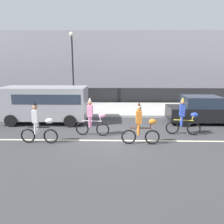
{
  "coord_description": "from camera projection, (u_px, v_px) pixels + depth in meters",
  "views": [
    {
      "loc": [
        0.12,
        -10.22,
        3.53
      ],
      "look_at": [
        -0.15,
        1.2,
        1.0
      ],
      "focal_mm": 35.0,
      "sensor_mm": 36.0,
      "label": 1
    }
  ],
  "objects": [
    {
      "name": "ground_plane",
      "position": [
        114.0,
        137.0,
        10.74
      ],
      "size": [
        80.0,
        80.0,
        0.0
      ],
      "primitive_type": "plane",
      "color": "#38383A"
    },
    {
      "name": "sidewalk_curb",
      "position": [
        115.0,
        109.0,
        17.07
      ],
      "size": [
        60.0,
        5.0,
        0.15
      ],
      "primitive_type": "cube",
      "color": "#ADAAA3",
      "rests_on": "ground"
    },
    {
      "name": "building_backdrop",
      "position": [
        118.0,
        64.0,
        27.55
      ],
      "size": [
        28.0,
        8.0,
        6.98
      ],
      "primitive_type": "cube",
      "color": "#99939E",
      "rests_on": "ground"
    },
    {
      "name": "parade_cyclist_zebra",
      "position": [
        39.0,
        125.0,
        9.76
      ],
      "size": [
        1.72,
        0.5,
        1.92
      ],
      "color": "black",
      "rests_on": "ground"
    },
    {
      "name": "road_centre_line",
      "position": [
        114.0,
        140.0,
        10.25
      ],
      "size": [
        36.0,
        0.14,
        0.01
      ],
      "primitive_type": "cube",
      "color": "beige",
      "rests_on": "ground"
    },
    {
      "name": "parked_car_black",
      "position": [
        202.0,
        110.0,
        13.18
      ],
      "size": [
        4.1,
        1.92,
        1.64
      ],
      "color": "black",
      "rests_on": "ground"
    },
    {
      "name": "parked_van_grey",
      "position": [
        46.0,
        102.0,
        13.19
      ],
      "size": [
        5.0,
        2.22,
        2.18
      ],
      "color": "#99999E",
      "rests_on": "ground"
    },
    {
      "name": "parade_cyclist_orange",
      "position": [
        141.0,
        126.0,
        9.63
      ],
      "size": [
        1.72,
        0.5,
        1.92
      ],
      "color": "black",
      "rests_on": "ground"
    },
    {
      "name": "fence_line",
      "position": [
        116.0,
        96.0,
        19.76
      ],
      "size": [
        40.0,
        0.08,
        1.4
      ],
      "primitive_type": "cube",
      "color": "black",
      "rests_on": "ground"
    },
    {
      "name": "parade_cyclist_pink",
      "position": [
        92.0,
        119.0,
        10.82
      ],
      "size": [
        1.72,
        0.5,
        1.92
      ],
      "color": "black",
      "rests_on": "ground"
    },
    {
      "name": "parade_cyclist_cobalt",
      "position": [
        184.0,
        119.0,
        10.95
      ],
      "size": [
        1.71,
        0.52,
        1.92
      ],
      "color": "black",
      "rests_on": "ground"
    },
    {
      "name": "street_lamp_post",
      "position": [
        72.0,
        58.0,
        17.74
      ],
      "size": [
        0.36,
        0.36,
        5.86
      ],
      "color": "black",
      "rests_on": "sidewalk_curb"
    }
  ]
}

